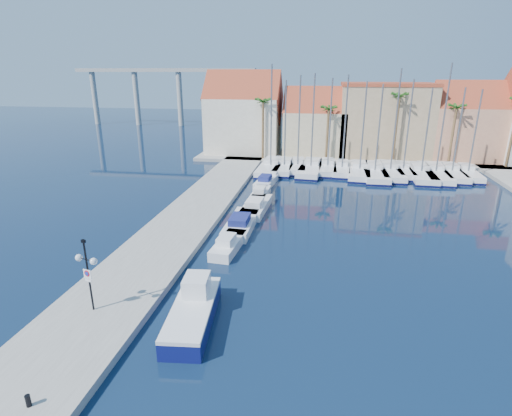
% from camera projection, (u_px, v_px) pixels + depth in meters
% --- Properties ---
extents(ground, '(260.00, 260.00, 0.00)m').
position_uv_depth(ground, '(255.00, 311.00, 24.07)').
color(ground, '#081632').
rests_on(ground, ground).
extents(quay_west, '(6.00, 77.00, 0.50)m').
position_uv_depth(quay_west, '(186.00, 220.00, 38.00)').
color(quay_west, gray).
rests_on(quay_west, ground).
extents(shore_north, '(54.00, 16.00, 0.50)m').
position_uv_depth(shore_north, '(362.00, 156.00, 67.16)').
color(shore_north, gray).
rests_on(shore_north, ground).
extents(lamp_post, '(1.48, 0.69, 4.45)m').
position_uv_depth(lamp_post, '(87.00, 264.00, 22.36)').
color(lamp_post, black).
rests_on(lamp_post, quay_west).
extents(bollard, '(0.22, 0.22, 0.54)m').
position_uv_depth(bollard, '(28.00, 401.00, 16.49)').
color(bollard, black).
rests_on(bollard, quay_west).
extents(fishing_boat, '(2.86, 6.79, 2.31)m').
position_uv_depth(fishing_boat, '(193.00, 310.00, 22.77)').
color(fishing_boat, '#0E1356').
rests_on(fishing_boat, ground).
extents(motorboat_west_0, '(2.08, 5.34, 1.40)m').
position_uv_depth(motorboat_west_0, '(228.00, 244.00, 32.08)').
color(motorboat_west_0, white).
rests_on(motorboat_west_0, ground).
extents(motorboat_west_1, '(2.33, 7.19, 1.40)m').
position_uv_depth(motorboat_west_1, '(241.00, 223.00, 36.54)').
color(motorboat_west_1, white).
rests_on(motorboat_west_1, ground).
extents(motorboat_west_2, '(2.51, 6.97, 1.40)m').
position_uv_depth(motorboat_west_2, '(256.00, 206.00, 41.17)').
color(motorboat_west_2, white).
rests_on(motorboat_west_2, ground).
extents(motorboat_west_3, '(1.74, 5.31, 1.40)m').
position_uv_depth(motorboat_west_3, '(260.00, 194.00, 45.38)').
color(motorboat_west_3, white).
rests_on(motorboat_west_3, ground).
extents(motorboat_west_4, '(2.46, 6.14, 1.40)m').
position_uv_depth(motorboat_west_4, '(266.00, 181.00, 50.46)').
color(motorboat_west_4, white).
rests_on(motorboat_west_4, ground).
extents(sailboat_0, '(3.34, 11.60, 14.62)m').
position_uv_depth(sailboat_0, '(271.00, 166.00, 57.99)').
color(sailboat_0, white).
rests_on(sailboat_0, ground).
extents(sailboat_1, '(2.89, 9.56, 12.59)m').
position_uv_depth(sailboat_1, '(285.00, 167.00, 57.83)').
color(sailboat_1, white).
rests_on(sailboat_1, ground).
extents(sailboat_2, '(2.68, 8.73, 13.23)m').
position_uv_depth(sailboat_2, '(298.00, 166.00, 58.12)').
color(sailboat_2, white).
rests_on(sailboat_2, ground).
extents(sailboat_3, '(3.95, 11.62, 13.46)m').
position_uv_depth(sailboat_3, '(311.00, 168.00, 57.30)').
color(sailboat_3, white).
rests_on(sailboat_3, ground).
extents(sailboat_4, '(2.57, 9.23, 12.84)m').
position_uv_depth(sailboat_4, '(327.00, 167.00, 57.47)').
color(sailboat_4, white).
rests_on(sailboat_4, ground).
extents(sailboat_5, '(2.70, 8.59, 13.30)m').
position_uv_depth(sailboat_5, '(342.00, 168.00, 56.58)').
color(sailboat_5, white).
rests_on(sailboat_5, ground).
extents(sailboat_6, '(3.68, 10.90, 12.45)m').
position_uv_depth(sailboat_6, '(360.00, 170.00, 55.65)').
color(sailboat_6, white).
rests_on(sailboat_6, ground).
extents(sailboat_7, '(3.05, 11.54, 12.19)m').
position_uv_depth(sailboat_7, '(374.00, 172.00, 55.03)').
color(sailboat_7, white).
rests_on(sailboat_7, ground).
extents(sailboat_8, '(2.98, 11.20, 14.06)m').
position_uv_depth(sailboat_8, '(389.00, 171.00, 55.52)').
color(sailboat_8, white).
rests_on(sailboat_8, ground).
extents(sailboat_9, '(2.67, 8.68, 12.77)m').
position_uv_depth(sailboat_9, '(402.00, 170.00, 55.60)').
color(sailboat_9, white).
rests_on(sailboat_9, ground).
extents(sailboat_10, '(3.40, 11.45, 11.71)m').
position_uv_depth(sailboat_10, '(420.00, 173.00, 54.47)').
color(sailboat_10, white).
rests_on(sailboat_10, ground).
extents(sailboat_11, '(3.77, 11.82, 14.71)m').
position_uv_depth(sailboat_11, '(435.00, 173.00, 54.45)').
color(sailboat_11, white).
rests_on(sailboat_11, ground).
extents(sailboat_12, '(2.90, 10.18, 11.78)m').
position_uv_depth(sailboat_12, '(451.00, 172.00, 54.60)').
color(sailboat_12, white).
rests_on(sailboat_12, ground).
extents(sailboat_13, '(2.68, 8.90, 11.54)m').
position_uv_depth(sailboat_13, '(467.00, 173.00, 54.24)').
color(sailboat_13, white).
rests_on(sailboat_13, ground).
extents(building_0, '(12.30, 9.00, 13.50)m').
position_uv_depth(building_0, '(244.00, 116.00, 67.37)').
color(building_0, beige).
rests_on(building_0, shore_north).
extents(building_1, '(10.30, 8.00, 11.00)m').
position_uv_depth(building_1, '(315.00, 125.00, 65.86)').
color(building_1, tan).
rests_on(building_1, shore_north).
extents(building_2, '(14.20, 10.20, 11.50)m').
position_uv_depth(building_2, '(384.00, 120.00, 64.74)').
color(building_2, tan).
rests_on(building_2, shore_north).
extents(building_3, '(10.30, 8.00, 12.00)m').
position_uv_depth(building_3, '(465.00, 124.00, 62.03)').
color(building_3, tan).
rests_on(building_3, shore_north).
extents(palm_0, '(2.60, 2.60, 10.15)m').
position_uv_depth(palm_0, '(263.00, 103.00, 61.24)').
color(palm_0, brown).
rests_on(palm_0, shore_north).
extents(palm_1, '(2.60, 2.60, 9.15)m').
position_uv_depth(palm_1, '(329.00, 110.00, 59.96)').
color(palm_1, brown).
rests_on(palm_1, shore_north).
extents(palm_2, '(2.60, 2.60, 11.15)m').
position_uv_depth(palm_2, '(399.00, 98.00, 57.77)').
color(palm_2, brown).
rests_on(palm_2, shore_north).
extents(palm_3, '(2.60, 2.60, 9.65)m').
position_uv_depth(palm_3, '(457.00, 109.00, 56.96)').
color(palm_3, brown).
rests_on(palm_3, shore_north).
extents(viaduct, '(48.00, 2.20, 14.45)m').
position_uv_depth(viaduct, '(160.00, 85.00, 103.40)').
color(viaduct, '#9E9E99').
rests_on(viaduct, ground).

